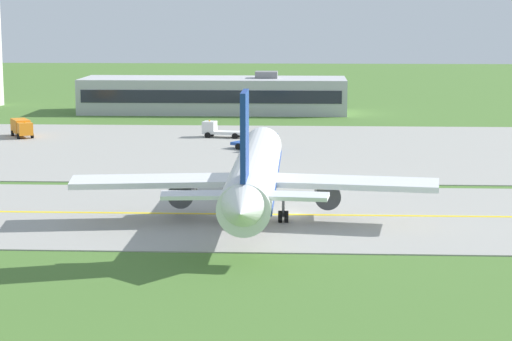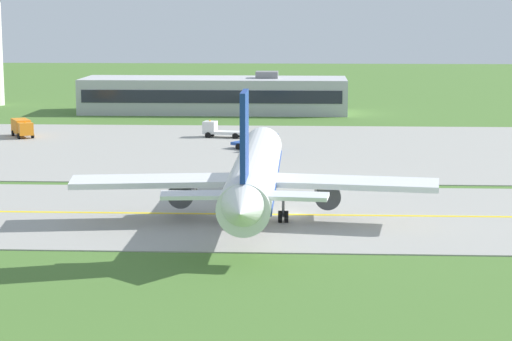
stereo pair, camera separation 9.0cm
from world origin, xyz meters
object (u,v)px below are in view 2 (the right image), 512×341
service_truck_catering (218,130)px  airplane_lead (255,174)px  service_truck_baggage (261,142)px  service_truck_fuel (22,127)px

service_truck_catering → airplane_lead: bearing=-81.6°
airplane_lead → service_truck_baggage: size_ratio=6.10×
airplane_lead → service_truck_baggage: 42.10m
service_truck_baggage → service_truck_fuel: service_truck_fuel is taller
service_truck_catering → service_truck_fuel: bearing=-178.0°
airplane_lead → service_truck_fuel: (-36.87, 54.18, -2.60)m
airplane_lead → service_truck_baggage: airplane_lead is taller
airplane_lead → service_truck_baggage: bearing=91.8°
airplane_lead → service_truck_catering: bearing=98.4°
service_truck_fuel → service_truck_catering: service_truck_fuel is taller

